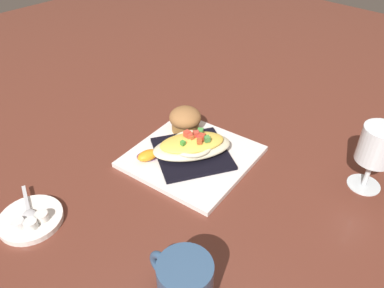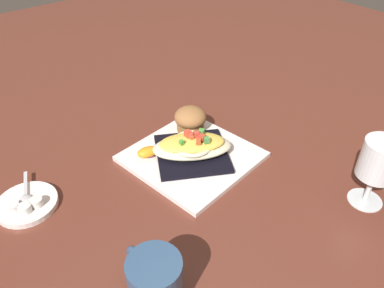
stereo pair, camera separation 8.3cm
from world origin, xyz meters
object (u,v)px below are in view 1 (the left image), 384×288
at_px(square_plate, 192,157).
at_px(orange_garnish, 148,156).
at_px(gratin_dish, 192,145).
at_px(coffee_mug, 184,287).
at_px(spoon, 29,213).
at_px(muffin, 185,120).
at_px(creamer_cup_2, 42,216).
at_px(creamer_cup_1, 31,224).
at_px(creamer_cup_0, 18,224).
at_px(stemmed_glass, 377,148).
at_px(creamer_saucer, 31,219).

bearing_deg(square_plate, orange_garnish, -128.48).
relative_size(square_plate, gratin_dish, 1.29).
distance_m(coffee_mug, spoon, 0.34).
distance_m(muffin, creamer_cup_2, 0.39).
distance_m(square_plate, creamer_cup_1, 0.36).
bearing_deg(gratin_dish, creamer_cup_1, -100.91).
relative_size(square_plate, muffin, 3.27).
bearing_deg(muffin, spoon, -93.05).
bearing_deg(creamer_cup_1, spoon, 159.56).
height_order(gratin_dish, creamer_cup_0, gratin_dish).
height_order(stemmed_glass, creamer_cup_0, stemmed_glass).
bearing_deg(creamer_cup_2, creamer_cup_0, -110.44).
relative_size(orange_garnish, spoon, 0.60).
height_order(stemmed_glass, creamer_cup_2, stemmed_glass).
distance_m(gratin_dish, creamer_cup_1, 0.36).
xyz_separation_m(gratin_dish, creamer_saucer, (-0.09, -0.34, -0.03)).
relative_size(orange_garnish, creamer_cup_0, 2.55).
xyz_separation_m(orange_garnish, creamer_saucer, (-0.03, -0.26, -0.01)).
height_order(muffin, spoon, muffin).
bearing_deg(square_plate, spoon, -106.35).
height_order(square_plate, creamer_saucer, same).
height_order(square_plate, creamer_cup_0, creamer_cup_0).
bearing_deg(creamer_cup_0, muffin, 89.19).
bearing_deg(creamer_cup_0, square_plate, 77.07).
relative_size(coffee_mug, creamer_cup_2, 4.79).
relative_size(gratin_dish, orange_garnish, 3.21).
bearing_deg(orange_garnish, gratin_dish, 51.51).
relative_size(spoon, creamer_cup_1, 4.28).
distance_m(gratin_dish, creamer_cup_0, 0.38).
xyz_separation_m(muffin, orange_garnish, (0.02, -0.14, -0.02)).
height_order(creamer_cup_0, creamer_cup_2, same).
bearing_deg(muffin, stemmed_glass, 16.82).
bearing_deg(square_plate, gratin_dish, 49.06).
bearing_deg(creamer_cup_0, spoon, 118.65).
bearing_deg(creamer_cup_2, coffee_mug, 12.44).
relative_size(orange_garnish, creamer_cup_1, 2.55).
xyz_separation_m(orange_garnish, creamer_cup_2, (-0.01, -0.25, -0.00)).
bearing_deg(creamer_cup_2, gratin_dish, 77.99).
bearing_deg(orange_garnish, creamer_cup_0, -94.51).
height_order(muffin, creamer_cup_1, muffin).
relative_size(orange_garnish, creamer_cup_2, 2.55).
distance_m(square_plate, orange_garnish, 0.10).
height_order(orange_garnish, coffee_mug, coffee_mug).
bearing_deg(square_plate, creamer_cup_1, -100.89).
height_order(muffin, orange_garnish, muffin).
distance_m(stemmed_glass, creamer_cup_2, 0.65).
height_order(gratin_dish, coffee_mug, coffee_mug).
distance_m(spoon, creamer_cup_0, 0.03).
bearing_deg(stemmed_glass, coffee_mug, -101.58).
relative_size(stemmed_glass, creamer_cup_2, 5.97).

